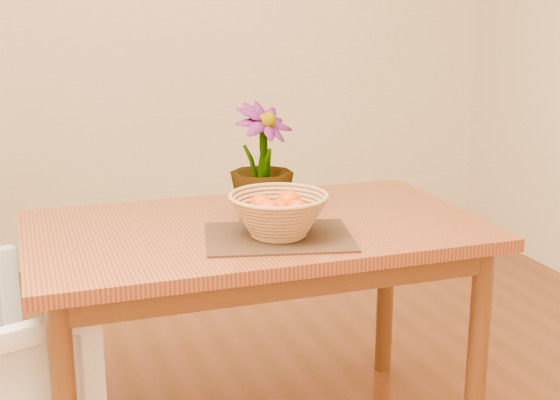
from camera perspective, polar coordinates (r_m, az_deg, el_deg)
name	(u,v)px	position (r m, az deg, el deg)	size (l,w,h in m)	color
wall_back	(145,12)	(4.22, -9.87, 13.42)	(4.00, 0.02, 2.70)	#F6E4BB
table	(256,251)	(2.45, -1.76, -3.75)	(1.40, 0.80, 0.75)	brown
placemat	(279,237)	(2.28, -0.10, -2.73)	(0.43, 0.32, 0.01)	#352113
wicker_basket	(279,217)	(2.27, -0.10, -1.23)	(0.29, 0.29, 0.12)	#AF7849
orange_pile	(279,208)	(2.26, -0.10, -0.60)	(0.17, 0.16, 0.07)	#EB4D03
potted_plant	(262,161)	(2.47, -1.34, 2.87)	(0.20, 0.20, 0.36)	#184012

